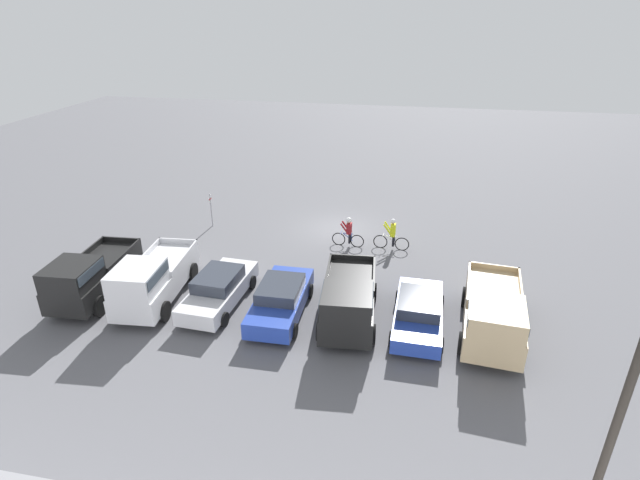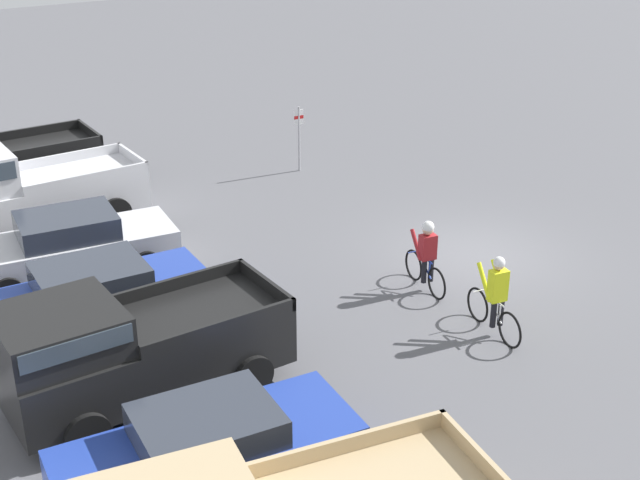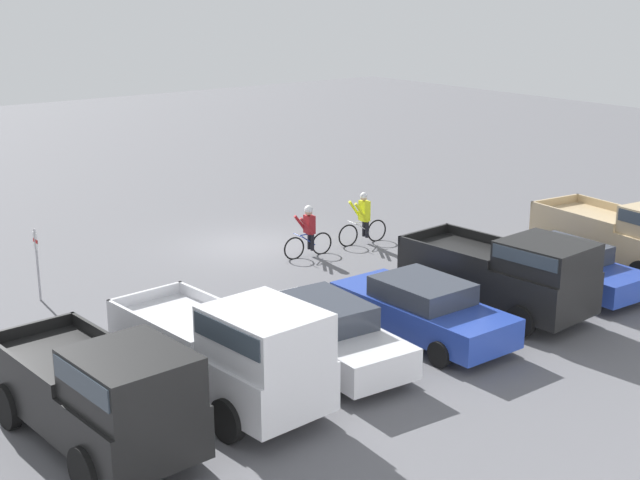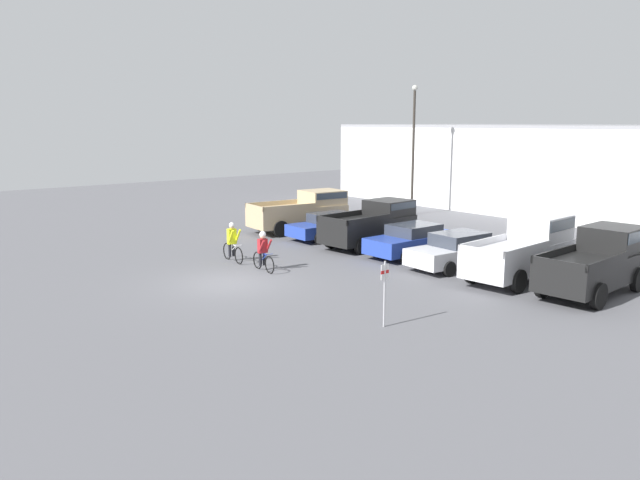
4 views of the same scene
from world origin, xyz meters
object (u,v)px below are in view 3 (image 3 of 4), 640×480
sedan_1 (422,309)px  cyclist_0 (309,230)px  pickup_truck_2 (230,349)px  fire_lane_sign (37,257)px  sedan_2 (323,332)px  pickup_truck_1 (507,272)px  sedan_0 (563,266)px  cyclist_1 (363,218)px  pickup_truck_3 (102,392)px  pickup_truck_0 (633,235)px

sedan_1 → cyclist_0: bearing=-104.8°
pickup_truck_2 → cyclist_0: size_ratio=3.16×
pickup_truck_2 → fire_lane_sign: 8.47m
pickup_truck_2 → sedan_2: bearing=-168.6°
pickup_truck_1 → sedan_1: bearing=-3.6°
sedan_0 → cyclist_1: size_ratio=2.52×
fire_lane_sign → sedan_2: bearing=114.1°
sedan_0 → fire_lane_sign: bearing=-33.8°
pickup_truck_3 → sedan_2: bearing=-172.5°
pickup_truck_3 → fire_lane_sign: (-2.04, -8.61, 0.04)m
cyclist_0 → pickup_truck_2: bearing=44.4°
sedan_0 → sedan_2: 8.40m
pickup_truck_2 → cyclist_1: size_ratio=2.91×
sedan_1 → cyclist_1: bearing=-120.4°
pickup_truck_2 → fire_lane_sign: size_ratio=2.76×
sedan_1 → pickup_truck_2: size_ratio=0.87×
pickup_truck_0 → sedan_1: (8.36, -0.16, -0.43)m
sedan_0 → cyclist_0: cyclist_0 is taller
pickup_truck_0 → pickup_truck_1: size_ratio=1.09×
pickup_truck_0 → sedan_0: (2.76, -0.32, -0.47)m
sedan_2 → pickup_truck_2: size_ratio=0.89×
pickup_truck_3 → cyclist_1: 14.59m
pickup_truck_0 → fire_lane_sign: 16.87m
sedan_2 → sedan_1: bearing=174.5°
sedan_1 → pickup_truck_3: pickup_truck_3 is taller
pickup_truck_2 → cyclist_0: (-7.40, -7.26, -0.36)m
sedan_0 → cyclist_0: size_ratio=2.73×
pickup_truck_2 → cyclist_1: pickup_truck_2 is taller
pickup_truck_1 → cyclist_1: 7.34m
pickup_truck_3 → sedan_1: bearing=-176.8°
sedan_2 → cyclist_0: bearing=-124.7°
pickup_truck_0 → pickup_truck_1: (5.53, 0.02, -0.03)m
sedan_2 → pickup_truck_2: pickup_truck_2 is taller
cyclist_0 → cyclist_1: cyclist_1 is taller
sedan_0 → sedan_1: sedan_1 is taller
sedan_2 → pickup_truck_3: pickup_truck_3 is taller
sedan_1 → fire_lane_sign: fire_lane_sign is taller
sedan_1 → sedan_2: (2.80, -0.27, 0.01)m
pickup_truck_3 → pickup_truck_1: bearing=-178.5°
sedan_0 → pickup_truck_3: 13.99m
sedan_0 → cyclist_1: cyclist_1 is taller
sedan_0 → sedan_2: sedan_2 is taller
sedan_2 → pickup_truck_2: bearing=11.4°
sedan_1 → pickup_truck_0: bearing=178.9°
sedan_2 → fire_lane_sign: size_ratio=2.44×
sedan_2 → cyclist_1: cyclist_1 is taller
cyclist_1 → sedan_1: bearing=59.6°
sedan_0 → sedan_1: bearing=1.6°
pickup_truck_0 → pickup_truck_3: size_ratio=1.07×
sedan_1 → sedan_2: sedan_2 is taller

